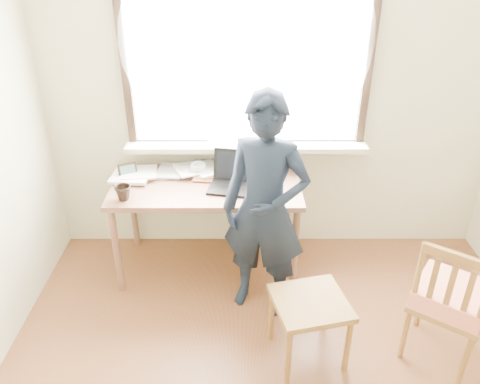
{
  "coord_description": "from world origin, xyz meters",
  "views": [
    {
      "loc": [
        -0.25,
        -1.43,
        2.36
      ],
      "look_at": [
        -0.25,
        0.95,
        1.05
      ],
      "focal_mm": 35.0,
      "sensor_mm": 36.0,
      "label": 1
    }
  ],
  "objects_px": {
    "laptop": "(236,179)",
    "work_chair": "(310,309)",
    "side_chair": "(450,298)",
    "mug_dark": "(123,193)",
    "person": "(265,210)",
    "mug_white": "(198,169)",
    "desk": "(207,193)"
  },
  "relations": [
    {
      "from": "laptop",
      "to": "work_chair",
      "type": "height_order",
      "value": "laptop"
    },
    {
      "from": "work_chair",
      "to": "side_chair",
      "type": "relative_size",
      "value": 0.58
    },
    {
      "from": "work_chair",
      "to": "side_chair",
      "type": "distance_m",
      "value": 0.84
    },
    {
      "from": "mug_dark",
      "to": "person",
      "type": "xyz_separation_m",
      "value": [
        0.97,
        -0.21,
        -0.01
      ]
    },
    {
      "from": "mug_white",
      "to": "side_chair",
      "type": "distance_m",
      "value": 1.94
    },
    {
      "from": "person",
      "to": "work_chair",
      "type": "bearing_deg",
      "value": -42.95
    },
    {
      "from": "mug_white",
      "to": "person",
      "type": "relative_size",
      "value": 0.08
    },
    {
      "from": "mug_white",
      "to": "side_chair",
      "type": "height_order",
      "value": "side_chair"
    },
    {
      "from": "laptop",
      "to": "work_chair",
      "type": "relative_size",
      "value": 0.8
    },
    {
      "from": "mug_dark",
      "to": "person",
      "type": "height_order",
      "value": "person"
    },
    {
      "from": "mug_dark",
      "to": "work_chair",
      "type": "distance_m",
      "value": 1.48
    },
    {
      "from": "laptop",
      "to": "person",
      "type": "distance_m",
      "value": 0.46
    },
    {
      "from": "side_chair",
      "to": "person",
      "type": "height_order",
      "value": "person"
    },
    {
      "from": "mug_white",
      "to": "side_chair",
      "type": "xyz_separation_m",
      "value": [
        1.58,
        -1.08,
        -0.33
      ]
    },
    {
      "from": "laptop",
      "to": "work_chair",
      "type": "bearing_deg",
      "value": -63.05
    },
    {
      "from": "laptop",
      "to": "person",
      "type": "height_order",
      "value": "person"
    },
    {
      "from": "desk",
      "to": "work_chair",
      "type": "height_order",
      "value": "desk"
    },
    {
      "from": "work_chair",
      "to": "desk",
      "type": "bearing_deg",
      "value": 126.09
    },
    {
      "from": "laptop",
      "to": "mug_dark",
      "type": "height_order",
      "value": "laptop"
    },
    {
      "from": "work_chair",
      "to": "side_chair",
      "type": "bearing_deg",
      "value": -0.36
    },
    {
      "from": "mug_white",
      "to": "mug_dark",
      "type": "distance_m",
      "value": 0.62
    },
    {
      "from": "side_chair",
      "to": "mug_dark",
      "type": "bearing_deg",
      "value": 161.4
    },
    {
      "from": "desk",
      "to": "person",
      "type": "bearing_deg",
      "value": -47.13
    },
    {
      "from": "mug_white",
      "to": "work_chair",
      "type": "distance_m",
      "value": 1.37
    },
    {
      "from": "mug_dark",
      "to": "side_chair",
      "type": "relative_size",
      "value": 0.13
    },
    {
      "from": "desk",
      "to": "person",
      "type": "height_order",
      "value": "person"
    },
    {
      "from": "mug_dark",
      "to": "work_chair",
      "type": "relative_size",
      "value": 0.22
    },
    {
      "from": "mug_white",
      "to": "work_chair",
      "type": "xyz_separation_m",
      "value": [
        0.74,
        -1.07,
        -0.42
      ]
    },
    {
      "from": "mug_dark",
      "to": "person",
      "type": "bearing_deg",
      "value": -12.22
    },
    {
      "from": "desk",
      "to": "work_chair",
      "type": "bearing_deg",
      "value": -53.91
    },
    {
      "from": "laptop",
      "to": "mug_white",
      "type": "bearing_deg",
      "value": 148.33
    },
    {
      "from": "mug_white",
      "to": "mug_dark",
      "type": "height_order",
      "value": "mug_dark"
    }
  ]
}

